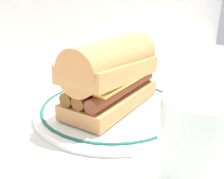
% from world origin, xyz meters
% --- Properties ---
extents(ground_plane, '(1.50, 1.50, 0.00)m').
position_xyz_m(ground_plane, '(0.00, 0.00, 0.00)').
color(ground_plane, silver).
extents(plate, '(0.28, 0.28, 0.01)m').
position_xyz_m(plate, '(-0.02, 0.01, 0.01)').
color(plate, white).
rests_on(plate, ground_plane).
extents(sausage_sandwich, '(0.22, 0.16, 0.12)m').
position_xyz_m(sausage_sandwich, '(-0.02, 0.01, 0.08)').
color(sausage_sandwich, tan).
rests_on(sausage_sandwich, plate).
extents(drinking_glass, '(0.07, 0.07, 0.11)m').
position_xyz_m(drinking_glass, '(-0.07, -0.21, 0.05)').
color(drinking_glass, silver).
rests_on(drinking_glass, ground_plane).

